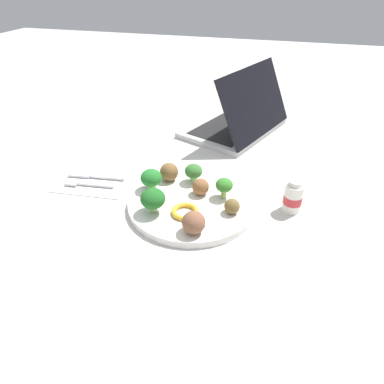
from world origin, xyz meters
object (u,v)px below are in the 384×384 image
yogurt_bottle (293,197)px  meatball_front_right (201,187)px  fork (87,184)px  broccoli_floret_center (224,186)px  broccoli_floret_back_left (151,178)px  broccoli_floret_near_rim (194,172)px  knife (94,176)px  meatball_back_left (194,223)px  plate (192,203)px  napkin (94,182)px  meatball_back_right (232,206)px  broccoli_floret_front_right (153,199)px  pepper_ring_center (186,212)px  laptop (239,120)px  meatball_center (169,172)px

yogurt_bottle → meatball_front_right: bearing=4.7°
meatball_front_right → fork: 0.28m
broccoli_floret_center → broccoli_floret_back_left: 0.16m
broccoli_floret_near_rim → meatball_front_right: 0.05m
knife → meatball_back_left: bearing=154.0°
broccoli_floret_back_left → plate: bearing=171.5°
napkin → yogurt_bottle: 0.47m
meatball_back_right → yogurt_bottle: bearing=-151.1°
broccoli_floret_front_right → yogurt_bottle: 0.30m
plate → meatball_back_right: bearing=166.3°
plate → broccoli_floret_center: size_ratio=5.99×
yogurt_bottle → meatball_back_left: bearing=39.4°
meatball_back_left → pepper_ring_center: 0.06m
knife → fork: bearing=94.4°
broccoli_floret_near_rim → yogurt_bottle: bearing=172.9°
broccoli_floret_center → pepper_ring_center: size_ratio=0.81×
plate → laptop: (-0.03, -0.43, 0.03)m
meatball_back_left → pepper_ring_center: size_ratio=0.79×
meatball_front_right → knife: 0.28m
plate → broccoli_floret_center: broccoli_floret_center is taller
meatball_back_left → broccoli_floret_front_right: bearing=-21.5°
pepper_ring_center → yogurt_bottle: (-0.21, -0.10, 0.01)m
broccoli_floret_near_rim → fork: 0.26m
meatball_center → yogurt_bottle: 0.29m
meatball_back_left → yogurt_bottle: (-0.18, -0.15, -0.01)m
laptop → fork: bearing=55.0°
broccoli_floret_front_right → pepper_ring_center: bearing=-169.0°
meatball_front_right → meatball_back_left: 0.13m
plate → broccoli_floret_near_rim: size_ratio=6.14×
meatball_center → pepper_ring_center: 0.14m
meatball_center → yogurt_bottle: yogurt_bottle is taller
pepper_ring_center → napkin: bearing=-16.8°
yogurt_bottle → laptop: (0.18, -0.38, 0.00)m
knife → yogurt_bottle: (-0.48, -0.00, 0.03)m
meatball_center → broccoli_floret_center: bearing=165.4°
broccoli_floret_near_rim → laptop: (-0.05, -0.35, -0.01)m
broccoli_floret_front_right → broccoli_floret_near_rim: (-0.05, -0.14, -0.01)m
meatball_back_right → napkin: (0.35, -0.05, -0.03)m
fork → laptop: (-0.29, -0.42, 0.03)m
broccoli_floret_back_left → broccoli_floret_near_rim: (-0.08, -0.06, -0.00)m
plate → broccoli_floret_near_rim: bearing=-76.8°
plate → meatball_back_left: (-0.03, 0.10, 0.03)m
meatball_front_right → pepper_ring_center: size_ratio=0.66×
meatball_front_right → yogurt_bottle: 0.20m
broccoli_floret_front_right → knife: (0.20, -0.11, -0.04)m
meatball_back_right → napkin: size_ratio=0.19×
broccoli_floret_center → napkin: (0.32, 0.00, -0.04)m
napkin → meatball_front_right: bearing=-179.8°
meatball_back_left → fork: (0.30, -0.11, -0.03)m
meatball_front_right → meatball_center: meatball_center is taller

